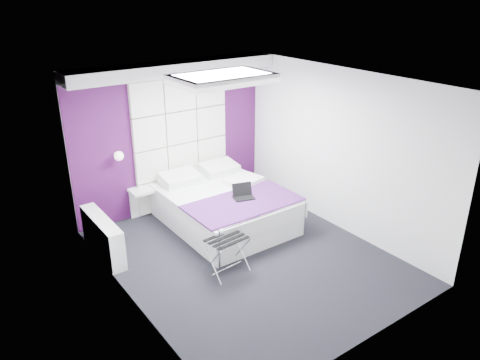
{
  "coord_description": "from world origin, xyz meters",
  "views": [
    {
      "loc": [
        -3.56,
        -4.78,
        3.72
      ],
      "look_at": [
        0.12,
        0.35,
        1.09
      ],
      "focal_mm": 35.0,
      "sensor_mm": 36.0,
      "label": 1
    }
  ],
  "objects_px": {
    "laptop": "(242,194)",
    "nightstand": "(143,190)",
    "radiator": "(103,237)",
    "wall_lamp": "(118,155)",
    "luggage_rack": "(227,255)",
    "bed": "(224,206)"
  },
  "relations": [
    {
      "from": "luggage_rack",
      "to": "wall_lamp",
      "type": "bearing_deg",
      "value": 99.9
    },
    {
      "from": "luggage_rack",
      "to": "laptop",
      "type": "xyz_separation_m",
      "value": [
        0.86,
        0.82,
        0.4
      ]
    },
    {
      "from": "laptop",
      "to": "nightstand",
      "type": "bearing_deg",
      "value": 145.03
    },
    {
      "from": "nightstand",
      "to": "laptop",
      "type": "bearing_deg",
      "value": -50.77
    },
    {
      "from": "luggage_rack",
      "to": "laptop",
      "type": "relative_size",
      "value": 1.69
    },
    {
      "from": "radiator",
      "to": "laptop",
      "type": "distance_m",
      "value": 2.21
    },
    {
      "from": "bed",
      "to": "nightstand",
      "type": "relative_size",
      "value": 4.96
    },
    {
      "from": "nightstand",
      "to": "bed",
      "type": "bearing_deg",
      "value": -43.39
    },
    {
      "from": "radiator",
      "to": "nightstand",
      "type": "bearing_deg",
      "value": 35.95
    },
    {
      "from": "luggage_rack",
      "to": "laptop",
      "type": "distance_m",
      "value": 1.26
    },
    {
      "from": "bed",
      "to": "laptop",
      "type": "bearing_deg",
      "value": -77.2
    },
    {
      "from": "radiator",
      "to": "luggage_rack",
      "type": "bearing_deg",
      "value": -49.67
    },
    {
      "from": "wall_lamp",
      "to": "luggage_rack",
      "type": "xyz_separation_m",
      "value": [
        0.59,
        -2.21,
        -0.95
      ]
    },
    {
      "from": "wall_lamp",
      "to": "luggage_rack",
      "type": "bearing_deg",
      "value": -75.1
    },
    {
      "from": "bed",
      "to": "nightstand",
      "type": "xyz_separation_m",
      "value": [
        -1.01,
        0.95,
        0.21
      ]
    },
    {
      "from": "wall_lamp",
      "to": "bed",
      "type": "xyz_separation_m",
      "value": [
        1.36,
        -0.99,
        -0.9
      ]
    },
    {
      "from": "wall_lamp",
      "to": "laptop",
      "type": "relative_size",
      "value": 0.47
    },
    {
      "from": "laptop",
      "to": "bed",
      "type": "bearing_deg",
      "value": 118.59
    },
    {
      "from": "wall_lamp",
      "to": "nightstand",
      "type": "distance_m",
      "value": 0.78
    },
    {
      "from": "laptop",
      "to": "wall_lamp",
      "type": "bearing_deg",
      "value": 152.14
    },
    {
      "from": "radiator",
      "to": "laptop",
      "type": "bearing_deg",
      "value": -16.57
    },
    {
      "from": "radiator",
      "to": "nightstand",
      "type": "height_order",
      "value": "radiator"
    }
  ]
}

